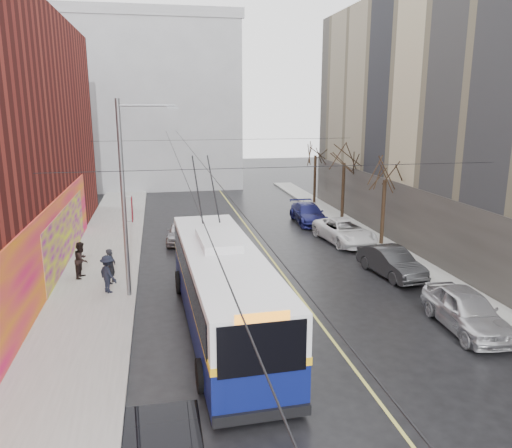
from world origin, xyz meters
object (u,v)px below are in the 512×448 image
(streetlight_pole, at_px, (127,195))
(pedestrian_b, at_px, (82,260))
(tree_near, at_px, (386,168))
(following_car, at_px, (181,231))
(parked_car_a, at_px, (466,310))
(pedestrian_c, at_px, (108,274))
(tree_far, at_px, (316,147))
(trolleybus, at_px, (223,287))
(parked_car_c, at_px, (345,231))
(tree_mid, at_px, (345,153))
(parked_car_b, at_px, (391,262))
(pedestrian_a, at_px, (111,266))
(parked_car_d, at_px, (308,214))

(streetlight_pole, height_order, pedestrian_b, streetlight_pole)
(streetlight_pole, bearing_deg, tree_near, 21.62)
(following_car, bearing_deg, parked_car_a, -47.63)
(following_car, bearing_deg, pedestrian_b, -120.81)
(pedestrian_b, relative_size, pedestrian_c, 1.04)
(streetlight_pole, xyz_separation_m, tree_far, (15.14, 20.00, 0.30))
(tree_far, xyz_separation_m, pedestrian_b, (-17.75, -17.07, -4.06))
(tree_far, height_order, trolleybus, tree_far)
(parked_car_c, bearing_deg, pedestrian_b, -171.63)
(tree_mid, height_order, parked_car_b, tree_mid)
(tree_far, height_order, parked_car_c, tree_far)
(streetlight_pole, bearing_deg, pedestrian_b, 131.65)
(tree_mid, bearing_deg, pedestrian_a, -145.33)
(parked_car_c, bearing_deg, streetlight_pole, -158.04)
(tree_far, relative_size, parked_car_b, 1.46)
(tree_far, distance_m, parked_car_b, 20.06)
(parked_car_d, bearing_deg, streetlight_pole, -132.29)
(tree_far, bearing_deg, tree_mid, -90.00)
(trolleybus, bearing_deg, pedestrian_a, 127.24)
(streetlight_pole, distance_m, tree_far, 25.09)
(parked_car_d, bearing_deg, pedestrian_b, -144.83)
(tree_mid, xyz_separation_m, pedestrian_b, (-17.75, -10.07, -4.17))
(parked_car_d, height_order, pedestrian_c, pedestrian_c)
(parked_car_d, xyz_separation_m, pedestrian_b, (-15.01, -9.98, 0.35))
(tree_near, bearing_deg, pedestrian_c, -161.31)
(tree_near, bearing_deg, parked_car_a, -99.44)
(streetlight_pole, relative_size, pedestrian_c, 5.00)
(tree_near, relative_size, parked_car_b, 1.42)
(tree_near, xyz_separation_m, pedestrian_c, (-16.24, -5.49, -3.93))
(tree_mid, height_order, parked_car_c, tree_mid)
(tree_far, relative_size, following_car, 1.59)
(parked_car_c, height_order, pedestrian_b, pedestrian_b)
(tree_far, bearing_deg, following_car, -139.69)
(pedestrian_a, relative_size, pedestrian_c, 0.97)
(tree_near, xyz_separation_m, trolleybus, (-11.43, -10.08, -3.23))
(parked_car_a, relative_size, parked_car_d, 0.95)
(parked_car_c, bearing_deg, parked_car_a, -96.62)
(tree_far, height_order, parked_car_b, tree_far)
(tree_near, bearing_deg, parked_car_b, -110.10)
(streetlight_pole, height_order, pedestrian_a, streetlight_pole)
(parked_car_b, relative_size, parked_car_c, 0.83)
(streetlight_pole, height_order, parked_car_c, streetlight_pole)
(following_car, height_order, pedestrian_c, pedestrian_c)
(parked_car_c, xyz_separation_m, following_car, (-10.41, 2.26, -0.05))
(parked_car_c, bearing_deg, pedestrian_c, -161.59)
(parked_car_b, bearing_deg, pedestrian_a, 167.03)
(streetlight_pole, xyz_separation_m, parked_car_a, (13.14, -6.02, -4.03))
(tree_near, relative_size, following_car, 1.55)
(tree_far, xyz_separation_m, pedestrian_c, (-16.24, -19.49, -4.09))
(tree_far, height_order, parked_car_a, tree_far)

